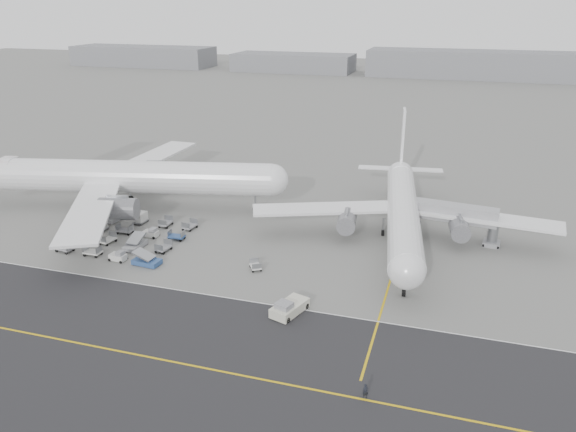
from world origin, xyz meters
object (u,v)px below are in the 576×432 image
(airliner_a, at_px, (123,177))
(jet_bridge, at_px, (450,214))
(pushback_tug, at_px, (289,308))
(airliner_b, at_px, (403,209))
(ground_crew_a, at_px, (365,391))

(airliner_a, height_order, jet_bridge, airliner_a)
(airliner_a, bearing_deg, pushback_tug, -136.92)
(airliner_a, xyz_separation_m, pushback_tug, (43.46, -29.51, -5.68))
(airliner_b, relative_size, pushback_tug, 7.04)
(pushback_tug, bearing_deg, airliner_a, 164.28)
(airliner_a, relative_size, airliner_b, 1.22)
(airliner_b, xyz_separation_m, pushback_tug, (-11.30, -30.59, -4.47))
(airliner_a, xyz_separation_m, ground_crew_a, (56.18, -43.55, -5.70))
(airliner_b, xyz_separation_m, ground_crew_a, (1.42, -44.64, -4.48))
(jet_bridge, bearing_deg, airliner_a, -169.90)
(pushback_tug, height_order, ground_crew_a, pushback_tug)
(pushback_tug, bearing_deg, ground_crew_a, -29.36)
(airliner_a, relative_size, pushback_tug, 8.57)
(pushback_tug, relative_size, ground_crew_a, 4.38)
(airliner_b, height_order, ground_crew_a, airliner_b)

